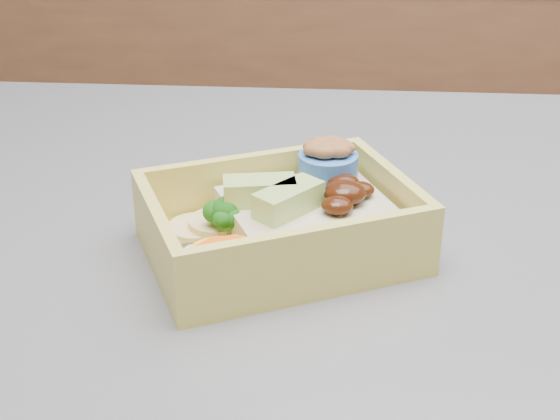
{
  "coord_description": "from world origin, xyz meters",
  "views": [
    {
      "loc": [
        0.02,
        -0.42,
        1.17
      ],
      "look_at": [
        -0.01,
        -0.0,
        0.95
      ],
      "focal_mm": 50.0,
      "sensor_mm": 36.0,
      "label": 1
    }
  ],
  "objects": [
    {
      "name": "bento_box",
      "position": [
        -0.0,
        0.0,
        0.94
      ],
      "size": [
        0.19,
        0.17,
        0.06
      ],
      "rotation": [
        0.0,
        0.0,
        0.43
      ],
      "color": "#D7C658",
      "rests_on": "island"
    }
  ]
}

